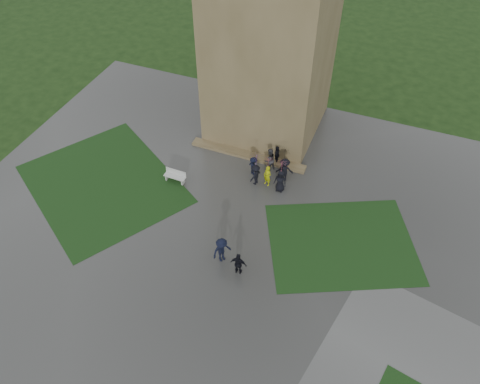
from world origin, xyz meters
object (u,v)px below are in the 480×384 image
at_px(tower, 272,17).
at_px(bench, 175,176).
at_px(pedestrian_mid, 222,250).
at_px(pedestrian_near, 239,264).

distance_m(tower, bench, 12.82).
bearing_deg(pedestrian_mid, bench, 83.30).
relative_size(bench, pedestrian_mid, 0.85).
relative_size(tower, bench, 11.25).
bearing_deg(tower, pedestrian_near, -77.21).
xyz_separation_m(tower, pedestrian_near, (3.28, -14.46, -8.14)).
xyz_separation_m(tower, bench, (-3.84, -8.80, -8.51)).
relative_size(tower, pedestrian_mid, 9.61).
xyz_separation_m(bench, pedestrian_mid, (5.84, -5.17, 0.46)).
bearing_deg(pedestrian_near, tower, -80.17).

